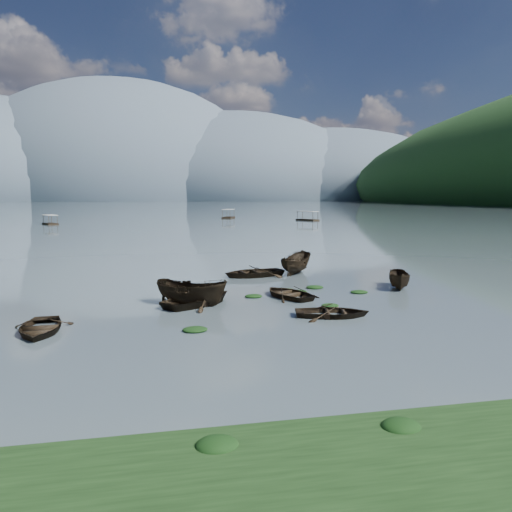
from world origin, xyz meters
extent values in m
plane|color=#4C5A5F|center=(0.00, 0.00, 0.00)|extent=(2400.00, 2400.00, 0.00)
cube|color=black|center=(0.00, -14.00, 0.00)|extent=(60.00, 6.00, 0.50)
ellipsoid|color=#475666|center=(-260.00, 900.00, 0.00)|extent=(520.00, 520.00, 280.00)
ellipsoid|color=#475666|center=(-60.00, 900.00, 0.00)|extent=(520.00, 520.00, 340.00)
ellipsoid|color=#475666|center=(140.00, 900.00, 0.00)|extent=(520.00, 520.00, 260.00)
ellipsoid|color=#475666|center=(320.00, 900.00, 0.00)|extent=(520.00, 520.00, 220.00)
imported|color=black|center=(-12.75, 0.73, 0.00)|extent=(3.04, 4.14, 0.83)
imported|color=black|center=(-4.79, 5.45, 0.00)|extent=(6.11, 5.91, 1.03)
imported|color=black|center=(-5.28, 5.34, 0.00)|extent=(4.85, 4.06, 1.80)
imported|color=black|center=(0.96, 6.45, 0.00)|extent=(4.23, 4.91, 0.85)
imported|color=black|center=(1.85, 0.91, 0.00)|extent=(4.48, 3.64, 0.82)
imported|color=black|center=(9.39, 7.85, 0.00)|extent=(2.83, 4.01, 1.45)
imported|color=black|center=(0.41, 14.97, 0.00)|extent=(5.68, 4.65, 1.03)
imported|color=black|center=(4.18, 15.85, 0.00)|extent=(4.31, 5.11, 1.90)
ellipsoid|color=black|center=(-5.57, -0.51, 0.00)|extent=(1.20, 0.98, 0.26)
ellipsoid|color=black|center=(-1.24, 6.79, 0.00)|extent=(1.12, 0.89, 0.25)
ellipsoid|color=black|center=(2.59, 3.26, 0.00)|extent=(1.04, 0.84, 0.23)
ellipsoid|color=black|center=(1.46, 8.46, 0.00)|extent=(0.95, 0.80, 0.21)
ellipsoid|color=black|center=(5.90, 6.73, 0.00)|extent=(1.18, 0.93, 0.24)
ellipsoid|color=black|center=(-5.47, 11.50, 0.00)|extent=(1.07, 0.86, 0.23)
ellipsoid|color=black|center=(2.12, 7.82, 0.00)|extent=(0.96, 0.80, 0.20)
ellipsoid|color=black|center=(3.55, 8.93, 0.00)|extent=(1.21, 0.97, 0.26)
camera|label=1|loc=(-7.45, -23.75, 6.37)|focal=35.00mm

